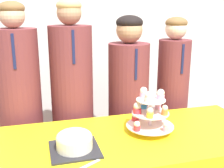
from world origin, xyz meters
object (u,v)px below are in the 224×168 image
student_0 (21,119)px  student_2 (128,114)px  round_cake (74,141)px  student_3 (171,109)px  cupcake_stand (150,112)px  student_1 (73,113)px

student_0 → student_2: size_ratio=1.06×
round_cake → student_2: student_2 is taller
student_2 → student_3: (0.37, -0.00, 0.00)m
cupcake_stand → student_2: student_2 is taller
cupcake_stand → student_2: size_ratio=0.19×
round_cake → student_0: (-0.29, 0.65, -0.10)m
cupcake_stand → student_1: 0.68m
round_cake → student_2: (0.51, 0.65, -0.14)m
student_3 → student_1: bearing=180.0°
student_0 → student_2: bearing=-0.0°
student_0 → student_3: bearing=-0.0°
student_1 → student_3: 0.81m
student_1 → student_2: bearing=-0.0°
student_1 → student_2: (0.43, -0.00, -0.05)m
student_1 → student_3: (0.81, -0.00, -0.05)m
student_0 → student_1: 0.37m
round_cake → student_1: student_1 is taller
student_0 → student_2: (0.80, -0.00, -0.04)m
cupcake_stand → student_0: (-0.75, 0.53, -0.18)m
student_0 → student_1: bearing=0.0°
round_cake → cupcake_stand: (0.46, 0.11, 0.07)m
round_cake → student_2: size_ratio=0.17×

